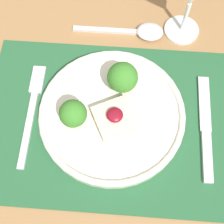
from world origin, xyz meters
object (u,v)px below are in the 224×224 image
(knife, at_px, (206,134))
(spoon, at_px, (141,31))
(fork, at_px, (32,107))
(dinner_plate, at_px, (111,111))

(knife, relative_size, spoon, 1.08)
(fork, relative_size, knife, 1.00)
(dinner_plate, distance_m, spoon, 0.20)
(dinner_plate, bearing_deg, fork, 178.09)
(spoon, bearing_deg, fork, -138.16)
(fork, height_order, spoon, spoon)
(dinner_plate, relative_size, knife, 1.30)
(knife, bearing_deg, fork, 174.64)
(fork, xyz_separation_m, knife, (0.32, -0.03, 0.00))
(knife, bearing_deg, dinner_plate, 171.71)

